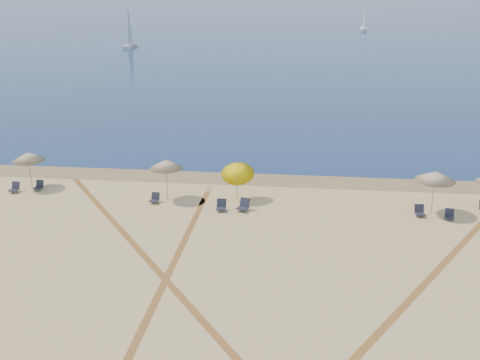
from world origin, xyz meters
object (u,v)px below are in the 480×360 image
object	(u,v)px
umbrella_4	(435,176)
sailboat_1	(364,20)
umbrella_1	(28,156)
sailboat_0	(130,35)
chair_5	(244,205)
umbrella_3	(237,170)
chair_1	(15,188)
chair_7	(449,215)
umbrella_2	(166,164)
chair_4	(221,206)
chair_6	(420,211)
chair_3	(155,198)
chair_2	(39,186)

from	to	relation	value
umbrella_4	sailboat_1	bearing A→B (deg)	86.54
umbrella_1	sailboat_0	world-z (taller)	sailboat_0
sailboat_1	sailboat_0	bearing A→B (deg)	-137.29
umbrella_4	chair_5	distance (m)	11.15
umbrella_3	umbrella_4	xyz separation A→B (m)	(11.49, -0.85, 0.36)
chair_1	chair_7	distance (m)	26.76
umbrella_2	chair_5	distance (m)	5.43
umbrella_4	chair_4	size ratio (longest dim) A/B	3.91
umbrella_1	sailboat_0	xyz separation A→B (m)	(-15.41, 74.89, 0.19)
chair_4	chair_6	world-z (taller)	chair_4
chair_4	chair_5	bearing A→B (deg)	4.45
umbrella_4	chair_5	bearing A→B (deg)	-176.27
umbrella_1	umbrella_4	xyz separation A→B (m)	(25.15, -1.64, 0.19)
umbrella_4	chair_6	size ratio (longest dim) A/B	4.02
umbrella_2	chair_7	xyz separation A→B (m)	(16.69, -1.35, -2.02)
umbrella_3	sailboat_0	xyz separation A→B (m)	(-29.06, 75.68, 0.37)
umbrella_3	umbrella_4	world-z (taller)	umbrella_4
sailboat_0	chair_3	bearing A→B (deg)	-71.79
umbrella_1	umbrella_4	world-z (taller)	umbrella_4
chair_5	sailboat_0	world-z (taller)	sailboat_0
chair_7	sailboat_1	world-z (taller)	sailboat_1
umbrella_1	umbrella_2	world-z (taller)	umbrella_2
umbrella_3	umbrella_4	size ratio (longest dim) A/B	1.00
umbrella_2	chair_6	xyz separation A→B (m)	(15.09, -1.02, -2.00)
umbrella_4	sailboat_0	world-z (taller)	sailboat_0
chair_5	chair_3	bearing A→B (deg)	-164.84
chair_2	chair_4	xyz separation A→B (m)	(12.24, -2.15, 0.03)
umbrella_2	chair_3	distance (m)	2.22
chair_6	sailboat_1	xyz separation A→B (m)	(7.80, 117.04, 2.32)
umbrella_3	chair_3	distance (m)	5.35
chair_2	chair_7	world-z (taller)	chair_2
chair_6	chair_7	size ratio (longest dim) A/B	1.00
chair_7	sailboat_1	distance (m)	117.56
umbrella_4	chair_5	xyz separation A→B (m)	(-10.95, -0.71, -2.00)
umbrella_4	chair_4	bearing A→B (deg)	-175.96
umbrella_1	chair_7	world-z (taller)	umbrella_1
chair_6	sailboat_0	xyz separation A→B (m)	(-39.80, 76.95, 2.04)
sailboat_1	chair_2	bearing A→B (deg)	-102.69
chair_2	chair_7	xyz separation A→B (m)	(25.35, -2.04, -0.01)
chair_2	sailboat_0	size ratio (longest dim) A/B	0.09
umbrella_3	chair_4	bearing A→B (deg)	-114.24
chair_3	chair_1	bearing A→B (deg)	-176.26
umbrella_2	sailboat_0	bearing A→B (deg)	108.03
umbrella_4	chair_1	size ratio (longest dim) A/B	3.73
umbrella_3	sailboat_1	bearing A→B (deg)	80.90
chair_5	chair_2	bearing A→B (deg)	-166.70
chair_7	sailboat_0	distance (m)	87.70
umbrella_3	sailboat_1	distance (m)	117.24
umbrella_1	chair_7	size ratio (longest dim) A/B	3.73
umbrella_2	chair_5	world-z (taller)	umbrella_2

